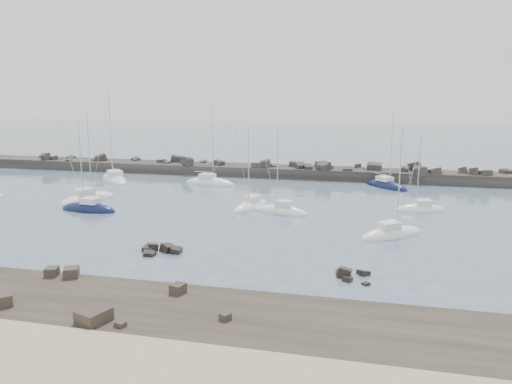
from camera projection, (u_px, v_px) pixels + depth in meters
ground at (226, 233)px, 55.38m from camera, size 400.00×400.00×0.00m
rock_shelf at (127, 318)px, 34.55m from camera, size 140.00×12.15×2.09m
rock_cluster_near at (158, 251)px, 48.76m from camera, size 3.95×3.04×1.52m
rock_cluster_far at (350, 275)px, 42.15m from camera, size 3.05×3.41×1.24m
breakwater at (250, 173)px, 93.05m from camera, size 115.00×7.51×4.88m
sailboat_1 at (115, 180)px, 87.16m from camera, size 9.61×9.83×16.51m
sailboat_2 at (89, 210)px, 65.39m from camera, size 8.06×2.97×12.75m
sailboat_3 at (88, 200)px, 71.35m from camera, size 6.08×9.06×13.93m
sailboat_4 at (210, 183)px, 84.02m from camera, size 9.22×3.90×14.17m
sailboat_5 at (281, 212)px, 64.27m from camera, size 7.57×3.91×11.67m
sailboat_6 at (251, 207)px, 66.91m from camera, size 4.70×7.78×11.97m
sailboat_7 at (392, 235)px, 54.03m from camera, size 7.78×6.85×12.68m
sailboat_8 at (386, 186)px, 81.32m from camera, size 8.09×8.10×13.86m
sailboat_9 at (420, 210)px, 65.30m from camera, size 7.01×3.61×10.80m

